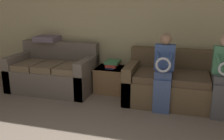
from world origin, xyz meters
name	(u,v)px	position (x,y,z in m)	size (l,w,h in m)	color
wall_back	(131,24)	(0.00, 3.32, 1.27)	(7.50, 0.06, 2.55)	#C6B789
couch_main	(190,86)	(1.14, 2.82, 0.31)	(2.14, 0.95, 0.87)	brown
couch_side	(54,73)	(-1.42, 2.82, 0.33)	(1.60, 0.92, 0.90)	#70665B
child_left_seated	(164,69)	(0.71, 2.42, 0.67)	(0.31, 0.38, 1.22)	#475B8E
child_right_seated	(223,74)	(1.56, 2.42, 0.67)	(0.30, 0.37, 1.22)	#56565B
side_shelf	(112,79)	(-0.29, 3.01, 0.24)	(0.62, 0.53, 0.47)	olive
book_stack	(112,64)	(-0.28, 3.00, 0.55)	(0.25, 0.33, 0.14)	#33569E
throw_pillow	(48,38)	(-1.68, 3.13, 0.95)	(0.45, 0.45, 0.10)	slate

